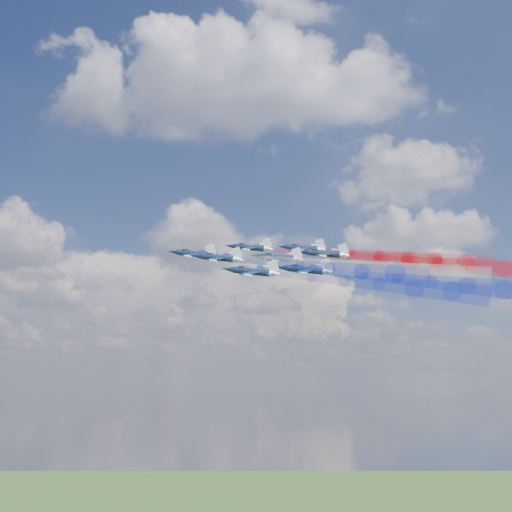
# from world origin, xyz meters

# --- Properties ---
(jet_lead) EXTENTS (16.35, 14.36, 9.25)m
(jet_lead) POSITION_xyz_m (-4.51, 12.47, 172.74)
(jet_lead) COLOR black
(trail_lead) EXTENTS (40.98, 15.30, 12.29)m
(trail_lead) POSITION_xyz_m (21.01, 6.32, 168.52)
(trail_lead) COLOR white
(jet_inner_left) EXTENTS (16.35, 14.36, 9.25)m
(jet_inner_left) POSITION_xyz_m (3.29, 3.77, 169.70)
(jet_inner_left) COLOR black
(trail_inner_left) EXTENTS (40.98, 15.30, 12.29)m
(trail_inner_left) POSITION_xyz_m (28.81, -2.39, 165.48)
(trail_inner_left) COLOR #1B32EA
(jet_inner_right) EXTENTS (16.35, 14.36, 9.25)m
(jet_inner_right) POSITION_xyz_m (8.69, 19.33, 175.50)
(jet_inner_right) COLOR black
(trail_inner_right) EXTENTS (40.98, 15.30, 12.29)m
(trail_inner_right) POSITION_xyz_m (34.20, 13.17, 171.28)
(trail_inner_right) COLOR red
(jet_outer_left) EXTENTS (16.35, 14.36, 9.25)m
(jet_outer_left) POSITION_xyz_m (12.48, -6.30, 164.40)
(jet_outer_left) COLOR black
(trail_outer_left) EXTENTS (40.98, 15.30, 12.29)m
(trail_outer_left) POSITION_xyz_m (38.00, -12.46, 160.18)
(trail_outer_left) COLOR #1B32EA
(jet_center_third) EXTENTS (16.35, 14.36, 9.25)m
(jet_center_third) POSITION_xyz_m (16.74, 9.14, 170.46)
(jet_center_third) COLOR black
(trail_center_third) EXTENTS (40.98, 15.30, 12.29)m
(trail_center_third) POSITION_xyz_m (42.26, 2.99, 166.24)
(trail_center_third) COLOR white
(jet_outer_right) EXTENTS (16.35, 14.36, 9.25)m
(jet_outer_right) POSITION_xyz_m (22.07, 24.41, 176.08)
(jet_outer_right) COLOR black
(trail_outer_right) EXTENTS (40.98, 15.30, 12.29)m
(trail_outer_right) POSITION_xyz_m (47.59, 18.26, 171.86)
(trail_outer_right) COLOR red
(jet_rear_left) EXTENTS (16.35, 14.36, 9.25)m
(jet_rear_left) POSITION_xyz_m (23.51, -0.34, 165.65)
(jet_rear_left) COLOR black
(trail_rear_left) EXTENTS (40.98, 15.30, 12.29)m
(trail_rear_left) POSITION_xyz_m (49.03, -6.50, 161.43)
(trail_rear_left) COLOR #1B32EA
(jet_rear_right) EXTENTS (16.35, 14.36, 9.25)m
(jet_rear_right) POSITION_xyz_m (27.58, 13.11, 172.07)
(jet_rear_right) COLOR black
(trail_rear_right) EXTENTS (40.98, 15.30, 12.29)m
(trail_rear_right) POSITION_xyz_m (53.10, 6.95, 167.85)
(trail_rear_right) COLOR red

